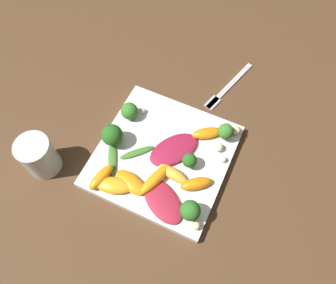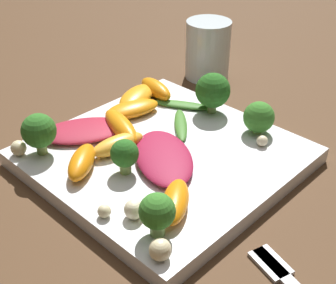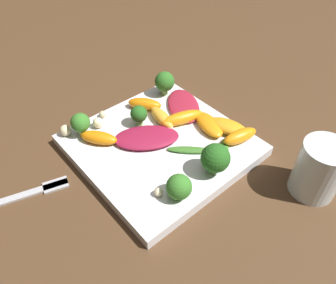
% 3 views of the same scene
% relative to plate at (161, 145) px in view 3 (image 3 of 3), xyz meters
% --- Properties ---
extents(ground_plane, '(2.40, 2.40, 0.00)m').
position_rel_plate_xyz_m(ground_plane, '(0.00, 0.00, -0.01)').
color(ground_plane, '#4C331E').
extents(plate, '(0.25, 0.25, 0.02)m').
position_rel_plate_xyz_m(plate, '(0.00, 0.00, 0.00)').
color(plate, white).
rests_on(plate, ground_plane).
extents(drinking_glass, '(0.07, 0.07, 0.08)m').
position_rel_plate_xyz_m(drinking_glass, '(-0.21, -0.11, 0.03)').
color(drinking_glass, silver).
rests_on(drinking_glass, ground_plane).
extents(fork, '(0.06, 0.16, 0.01)m').
position_rel_plate_xyz_m(fork, '(0.06, 0.21, -0.01)').
color(fork, '#B2B2B7').
rests_on(fork, ground_plane).
extents(radicchio_leaf_0, '(0.11, 0.10, 0.01)m').
position_rel_plate_xyz_m(radicchio_leaf_0, '(0.04, -0.09, 0.01)').
color(radicchio_leaf_0, maroon).
rests_on(radicchio_leaf_0, plate).
extents(radicchio_leaf_1, '(0.11, 0.12, 0.01)m').
position_rel_plate_xyz_m(radicchio_leaf_1, '(0.02, 0.02, 0.02)').
color(radicchio_leaf_1, maroon).
rests_on(radicchio_leaf_1, plate).
extents(orange_segment_0, '(0.06, 0.03, 0.02)m').
position_rel_plate_xyz_m(orange_segment_0, '(0.04, -0.03, 0.02)').
color(orange_segment_0, '#FCAD33').
rests_on(orange_segment_0, plate).
extents(orange_segment_1, '(0.08, 0.05, 0.02)m').
position_rel_plate_xyz_m(orange_segment_1, '(-0.05, -0.10, 0.02)').
color(orange_segment_1, orange).
rests_on(orange_segment_1, plate).
extents(orange_segment_2, '(0.06, 0.05, 0.02)m').
position_rel_plate_xyz_m(orange_segment_2, '(0.06, 0.08, 0.02)').
color(orange_segment_2, orange).
rests_on(orange_segment_2, plate).
extents(orange_segment_3, '(0.07, 0.05, 0.02)m').
position_rel_plate_xyz_m(orange_segment_3, '(-0.03, -0.08, 0.02)').
color(orange_segment_3, orange).
rests_on(orange_segment_3, plate).
extents(orange_segment_4, '(0.06, 0.05, 0.02)m').
position_rel_plate_xyz_m(orange_segment_4, '(0.08, -0.03, 0.02)').
color(orange_segment_4, orange).
rests_on(orange_segment_4, plate).
extents(orange_segment_5, '(0.04, 0.08, 0.02)m').
position_rel_plate_xyz_m(orange_segment_5, '(0.01, -0.06, 0.02)').
color(orange_segment_5, orange).
rests_on(orange_segment_5, plate).
extents(orange_segment_6, '(0.03, 0.06, 0.02)m').
position_rel_plate_xyz_m(orange_segment_6, '(-0.08, -0.10, 0.02)').
color(orange_segment_6, orange).
rests_on(orange_segment_6, plate).
extents(broccoli_floret_0, '(0.04, 0.04, 0.05)m').
position_rel_plate_xyz_m(broccoli_floret_0, '(-0.10, -0.02, 0.04)').
color(broccoli_floret_0, '#7A9E51').
rests_on(broccoli_floret_0, plate).
extents(broccoli_floret_1, '(0.04, 0.04, 0.05)m').
position_rel_plate_xyz_m(broccoli_floret_1, '(0.10, -0.09, 0.04)').
color(broccoli_floret_1, '#84AD5B').
rests_on(broccoli_floret_1, plate).
extents(broccoli_floret_2, '(0.04, 0.04, 0.04)m').
position_rel_plate_xyz_m(broccoli_floret_2, '(-0.10, 0.05, 0.03)').
color(broccoli_floret_2, '#84AD5B').
rests_on(broccoli_floret_2, plate).
extents(broccoli_floret_3, '(0.03, 0.03, 0.04)m').
position_rel_plate_xyz_m(broccoli_floret_3, '(0.06, 0.00, 0.03)').
color(broccoli_floret_3, '#84AD5B').
rests_on(broccoli_floret_3, plate).
extents(broccoli_floret_4, '(0.03, 0.03, 0.04)m').
position_rel_plate_xyz_m(broccoli_floret_4, '(0.10, 0.09, 0.03)').
color(broccoli_floret_4, '#84AD5B').
rests_on(broccoli_floret_4, plate).
extents(arugula_sprig_0, '(0.05, 0.08, 0.01)m').
position_rel_plate_xyz_m(arugula_sprig_0, '(-0.09, -0.05, 0.01)').
color(arugula_sprig_0, '#3D7528').
rests_on(arugula_sprig_0, plate).
extents(arugula_sprig_1, '(0.06, 0.06, 0.01)m').
position_rel_plate_xyz_m(arugula_sprig_1, '(-0.05, -0.02, 0.01)').
color(arugula_sprig_1, '#3D7528').
rests_on(arugula_sprig_1, plate).
extents(macadamia_nut_0, '(0.02, 0.02, 0.02)m').
position_rel_plate_xyz_m(macadamia_nut_0, '(0.10, 0.06, 0.02)').
color(macadamia_nut_0, beige).
rests_on(macadamia_nut_0, plate).
extents(macadamia_nut_1, '(0.02, 0.02, 0.02)m').
position_rel_plate_xyz_m(macadamia_nut_1, '(0.11, 0.11, 0.02)').
color(macadamia_nut_1, beige).
rests_on(macadamia_nut_1, plate).
extents(macadamia_nut_2, '(0.01, 0.01, 0.01)m').
position_rel_plate_xyz_m(macadamia_nut_2, '(0.01, -0.03, 0.02)').
color(macadamia_nut_2, beige).
rests_on(macadamia_nut_2, plate).
extents(macadamia_nut_3, '(0.02, 0.02, 0.02)m').
position_rel_plate_xyz_m(macadamia_nut_3, '(0.11, -0.10, 0.02)').
color(macadamia_nut_3, beige).
rests_on(macadamia_nut_3, plate).
extents(macadamia_nut_4, '(0.01, 0.01, 0.01)m').
position_rel_plate_xyz_m(macadamia_nut_4, '(-0.08, 0.07, 0.02)').
color(macadamia_nut_4, beige).
rests_on(macadamia_nut_4, plate).
extents(macadamia_nut_5, '(0.01, 0.01, 0.01)m').
position_rel_plate_xyz_m(macadamia_nut_5, '(0.11, 0.04, 0.02)').
color(macadamia_nut_5, beige).
rests_on(macadamia_nut_5, plate).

